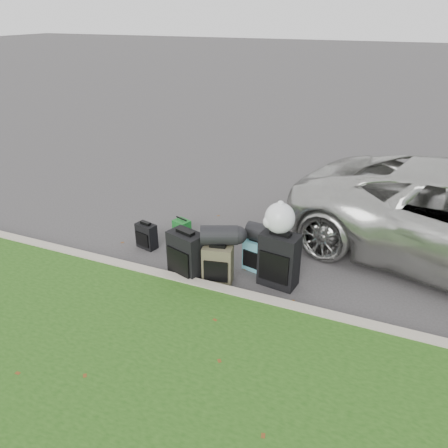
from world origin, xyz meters
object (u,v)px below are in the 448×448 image
at_px(suitcase_teal, 255,255).
at_px(tote_green, 182,228).
at_px(suitcase_small_black, 147,236).
at_px(suitcase_large_black_right, 279,260).
at_px(tote_navy, 183,244).
at_px(suitcase_olive, 218,265).
at_px(suitcase_large_black_left, 186,256).

distance_m(suitcase_teal, tote_green, 1.72).
bearing_deg(suitcase_small_black, suitcase_large_black_right, 9.12).
bearing_deg(tote_navy, suitcase_olive, -42.68).
xyz_separation_m(suitcase_small_black, tote_green, (0.37, 0.61, -0.07)).
bearing_deg(suitcase_olive, suitcase_large_black_right, 7.79).
bearing_deg(tote_green, tote_navy, -40.68).
relative_size(suitcase_large_black_right, tote_green, 2.65).
distance_m(suitcase_large_black_left, suitcase_olive, 0.51).
relative_size(tote_green, tote_navy, 0.95).
xyz_separation_m(suitcase_large_black_left, suitcase_large_black_right, (1.36, 0.39, 0.03)).
bearing_deg(tote_navy, suitcase_large_black_right, -18.94).
xyz_separation_m(suitcase_large_black_left, suitcase_olive, (0.49, 0.08, -0.08)).
relative_size(suitcase_olive, suitcase_large_black_right, 0.72).
distance_m(suitcase_small_black, suitcase_large_black_left, 1.25).
bearing_deg(suitcase_olive, tote_green, 125.73).
bearing_deg(suitcase_large_black_right, tote_navy, 178.26).
bearing_deg(tote_green, suitcase_large_black_right, -1.73).
relative_size(suitcase_olive, tote_green, 1.91).
height_order(suitcase_large_black_left, tote_green, suitcase_large_black_left).
distance_m(suitcase_large_black_left, tote_navy, 0.83).
height_order(suitcase_small_black, tote_green, suitcase_small_black).
bearing_deg(suitcase_large_black_left, suitcase_olive, 26.24).
xyz_separation_m(suitcase_olive, suitcase_large_black_right, (0.87, 0.31, 0.12)).
bearing_deg(suitcase_teal, suitcase_large_black_left, -131.48).
xyz_separation_m(suitcase_teal, tote_green, (-1.63, 0.55, -0.10)).
xyz_separation_m(tote_green, tote_navy, (0.30, -0.52, 0.01)).
xyz_separation_m(suitcase_teal, suitcase_large_black_right, (0.46, -0.26, 0.17)).
bearing_deg(suitcase_small_black, suitcase_large_black_left, -14.31).
bearing_deg(suitcase_large_black_right, suitcase_teal, 158.20).
height_order(suitcase_small_black, suitcase_olive, suitcase_olive).
height_order(suitcase_olive, suitcase_teal, suitcase_olive).
relative_size(suitcase_teal, tote_navy, 1.54).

